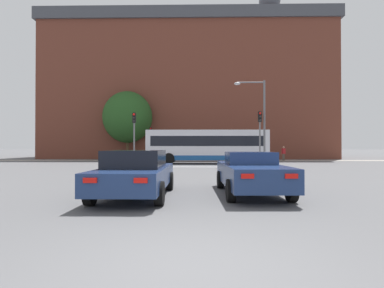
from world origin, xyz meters
name	(u,v)px	position (x,y,z in m)	size (l,w,h in m)	color
ground_plane	(190,270)	(0.00, 0.00, 0.00)	(400.00, 400.00, 0.00)	#545456
stop_line_strip	(196,167)	(0.00, 19.32, 0.00)	(8.06, 0.30, 0.01)	silver
far_pavement	(197,160)	(0.00, 30.49, 0.01)	(68.96, 2.50, 0.01)	gray
brick_civic_building	(189,92)	(-1.16, 40.74, 9.76)	(39.07, 14.90, 24.89)	brown
car_saloon_left	(136,173)	(-1.80, 5.46, 0.73)	(2.04, 4.67, 1.42)	navy
car_roadster_right	(251,173)	(1.83, 6.05, 0.69)	(1.99, 4.64, 1.37)	navy
bus_crossing_lead	(207,146)	(0.98, 23.98, 1.65)	(11.01, 2.75, 3.07)	silver
traffic_light_far_left	(151,138)	(-5.18, 29.93, 2.56)	(0.26, 0.31, 3.77)	slate
traffic_light_near_right	(260,130)	(4.92, 19.45, 2.87)	(0.26, 0.31, 4.27)	slate
traffic_light_near_left	(134,130)	(-4.88, 19.66, 2.84)	(0.26, 0.31, 4.23)	slate
street_lamp_junction	(259,113)	(4.90, 19.80, 4.21)	(2.46, 0.36, 6.77)	slate
pedestrian_waiting	(284,152)	(9.84, 30.28, 0.94)	(0.46, 0.38, 1.62)	brown
pedestrian_walking_east	(205,151)	(1.01, 31.36, 1.04)	(0.44, 0.31, 1.76)	black
pedestrian_walking_west	(249,151)	(6.03, 30.50, 1.05)	(0.45, 0.36, 1.78)	brown
tree_by_building	(128,117)	(-8.44, 32.65, 5.19)	(5.99, 5.99, 8.34)	#4C3823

